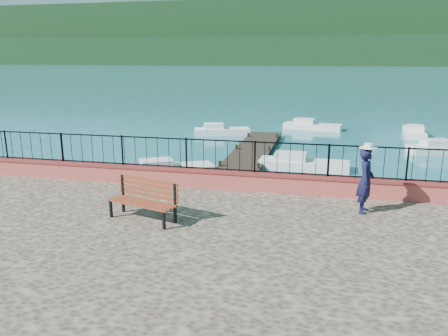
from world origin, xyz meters
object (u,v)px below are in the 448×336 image
at_px(boat_1, 304,161).
at_px(boat_3, 222,129).
at_px(boat_0, 170,167).
at_px(boat_4, 313,124).
at_px(park_bench, 143,208).
at_px(boat_5, 414,130).
at_px(boat_2, 447,146).
at_px(person, 366,181).

height_order(boat_1, boat_3, same).
height_order(boat_0, boat_1, same).
relative_size(boat_0, boat_1, 0.94).
bearing_deg(boat_3, boat_1, -72.48).
distance_m(boat_3, boat_4, 7.11).
xyz_separation_m(park_bench, boat_5, (10.57, 22.11, -1.11)).
relative_size(boat_1, boat_2, 1.03).
relative_size(person, boat_3, 0.46).
bearing_deg(boat_1, person, -75.87).
height_order(park_bench, boat_1, park_bench).
height_order(person, boat_3, person).
height_order(boat_1, boat_4, same).
bearing_deg(boat_3, boat_5, -6.34).
xyz_separation_m(boat_1, boat_3, (-6.02, 8.63, 0.00)).
relative_size(park_bench, boat_0, 0.49).
distance_m(boat_2, boat_3, 14.04).
distance_m(boat_1, boat_2, 9.38).
distance_m(park_bench, boat_5, 24.53).
distance_m(park_bench, boat_0, 8.81).
xyz_separation_m(park_bench, boat_3, (-2.45, 19.58, -1.11)).
bearing_deg(boat_3, boat_2, -30.55).
bearing_deg(boat_5, boat_2, -167.32).
bearing_deg(boat_4, person, -75.86).
bearing_deg(boat_5, person, 172.25).
height_order(boat_3, boat_5, same).
xyz_separation_m(boat_3, boat_5, (13.02, 2.53, 0.00)).
distance_m(park_bench, boat_4, 23.54).
xyz_separation_m(person, boat_5, (5.04, 20.28, -1.68)).
distance_m(boat_0, boat_4, 15.96).
height_order(person, boat_4, person).
bearing_deg(park_bench, boat_2, 71.90).
relative_size(boat_0, boat_5, 0.96).
bearing_deg(boat_3, park_bench, -100.22).
bearing_deg(boat_1, boat_5, 59.93).
bearing_deg(person, boat_5, -4.19).
height_order(boat_0, boat_3, same).
relative_size(park_bench, boat_2, 0.47).
bearing_deg(boat_3, person, -83.16).
height_order(boat_1, boat_5, same).
relative_size(boat_3, boat_4, 0.90).
bearing_deg(boat_0, boat_5, 16.62).
xyz_separation_m(park_bench, boat_0, (-2.32, 8.42, -1.11)).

